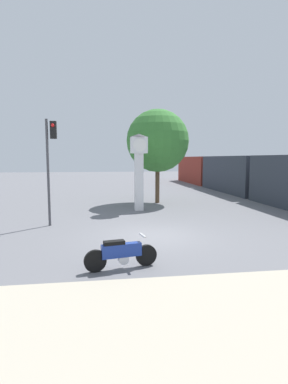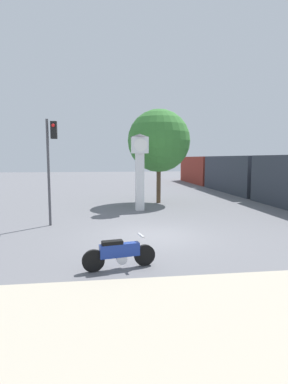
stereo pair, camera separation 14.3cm
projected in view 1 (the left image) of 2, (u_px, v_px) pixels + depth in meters
name	position (u px, v px, depth m)	size (l,w,h in m)	color
ground_plane	(152.00, 236.00, 12.35)	(120.00, 120.00, 0.00)	slate
sidewalk_strip	(229.00, 349.00, 4.94)	(36.00, 6.00, 0.10)	#B2A893
motorcycle	(121.00, 253.00, 8.62)	(2.14, 0.63, 0.95)	black
clock_tower	(139.00, 160.00, 18.13)	(1.16, 1.16, 4.65)	white
freight_train	(234.00, 174.00, 28.56)	(2.80, 31.42, 3.40)	#333842
traffic_light	(50.00, 154.00, 13.87)	(0.50, 0.35, 4.98)	#47474C
street_tree	(158.00, 141.00, 21.06)	(4.38, 4.38, 6.60)	brown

